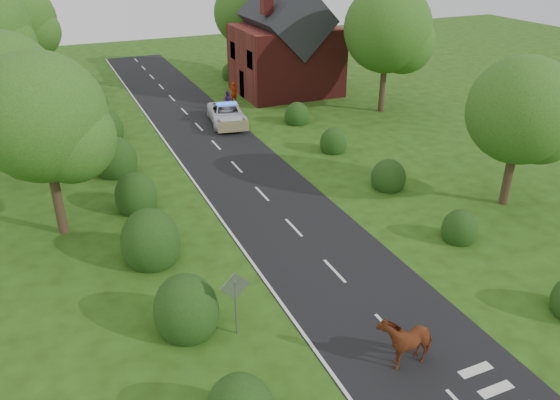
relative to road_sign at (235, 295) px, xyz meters
name	(u,v)px	position (x,y,z in m)	size (l,w,h in m)	color
ground	(389,330)	(5.00, -2.00, -1.65)	(120.00, 120.00, 0.00)	#274210
road	(243,173)	(5.00, 13.00, -1.64)	(6.00, 70.00, 0.02)	black
road_markings	(228,192)	(3.40, 10.93, -1.63)	(4.96, 70.00, 0.01)	white
hedgerow_left	(139,207)	(-1.51, 9.69, -0.91)	(2.75, 50.41, 3.00)	black
hedgerow_right	(376,170)	(11.60, 9.21, -1.10)	(2.10, 45.78, 2.10)	black
tree_left_a	(48,123)	(-4.75, 9.86, 3.69)	(5.74, 5.60, 8.38)	#332316
tree_left_b	(11,88)	(-6.25, 17.86, 3.39)	(5.74, 5.60, 8.07)	#332316
tree_left_d	(23,23)	(-5.23, 37.85, 3.98)	(6.15, 6.00, 8.89)	#332316
tree_right_a	(527,115)	(16.23, 3.87, 3.09)	(5.33, 5.20, 7.56)	#332316
tree_right_b	(392,32)	(19.29, 19.84, 4.28)	(6.56, 6.40, 9.40)	#332316
tree_right_c	(249,16)	(14.27, 35.85, 3.69)	(6.15, 6.00, 8.58)	#332316
road_sign	(235,295)	(0.00, 0.00, 0.00)	(1.06, 0.08, 2.53)	gray
house	(286,48)	(14.49, 28.00, 2.13)	(8.00, 7.40, 9.17)	maroon
cow	(405,341)	(4.59, -3.41, -0.92)	(1.10, 2.08, 1.48)	maroon
police_van	(227,114)	(7.09, 21.86, -0.94)	(3.16, 5.48, 1.58)	silver
pedestrian_red	(233,92)	(9.32, 26.76, -0.80)	(0.62, 0.41, 1.70)	#AE2307
pedestrian_purple	(228,101)	(8.18, 24.85, -0.84)	(0.79, 0.61, 1.62)	#4F2163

